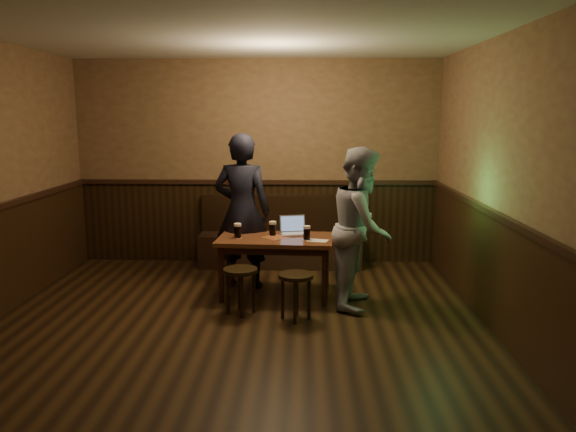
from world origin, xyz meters
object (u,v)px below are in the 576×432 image
(bench, at_px, (280,243))
(pub_table, at_px, (275,245))
(pint_right, at_px, (307,233))
(pint_mid, at_px, (273,228))
(stool_left, at_px, (241,278))
(person_suit, at_px, (242,211))
(stool_right, at_px, (296,283))
(person_grey, at_px, (362,227))
(laptop, at_px, (293,229))
(pint_left, at_px, (238,231))

(bench, distance_m, pub_table, 1.37)
(bench, distance_m, pint_right, 1.57)
(bench, relative_size, pint_mid, 13.14)
(stool_left, height_order, person_suit, person_suit)
(pint_mid, bearing_deg, pub_table, -69.45)
(stool_right, distance_m, pint_mid, 0.96)
(stool_left, xyz_separation_m, person_grey, (1.28, 0.32, 0.48))
(pint_mid, relative_size, person_suit, 0.09)
(pint_right, height_order, person_suit, person_suit)
(laptop, height_order, person_suit, person_suit)
(pint_mid, relative_size, pint_right, 1.05)
(pub_table, xyz_separation_m, stool_right, (0.24, -0.74, -0.22))
(pint_left, bearing_deg, pint_mid, 19.82)
(laptop, height_order, person_grey, person_grey)
(bench, relative_size, laptop, 6.48)
(pint_right, height_order, person_grey, person_grey)
(stool_left, relative_size, person_suit, 0.26)
(stool_left, height_order, laptop, laptop)
(pub_table, bearing_deg, bench, 93.70)
(stool_right, bearing_deg, pint_right, 80.04)
(pint_mid, distance_m, person_grey, 1.05)
(pint_mid, bearing_deg, pint_right, -28.42)
(bench, distance_m, stool_right, 2.10)
(laptop, bearing_deg, stool_left, -136.20)
(pint_left, bearing_deg, bench, 73.07)
(pint_left, height_order, person_grey, person_grey)
(pub_table, xyz_separation_m, pint_left, (-0.42, -0.04, 0.18))
(pub_table, distance_m, stool_right, 0.81)
(pub_table, relative_size, pint_left, 7.85)
(person_suit, bearing_deg, pub_table, 146.36)
(stool_right, bearing_deg, person_grey, 34.12)
(bench, relative_size, person_suit, 1.19)
(pub_table, xyz_separation_m, pint_right, (0.35, -0.11, 0.17))
(laptop, xyz_separation_m, person_suit, (-0.61, 0.17, 0.18))
(stool_left, xyz_separation_m, pint_right, (0.69, 0.47, 0.38))
(pub_table, relative_size, person_suit, 0.72)
(laptop, bearing_deg, pint_left, -170.66)
(stool_right, bearing_deg, laptop, 92.68)
(laptop, xyz_separation_m, person_grey, (0.75, -0.46, 0.12))
(laptop, relative_size, person_suit, 0.18)
(pint_left, xyz_separation_m, laptop, (0.62, 0.24, -0.03))
(stool_right, height_order, pint_right, pint_right)
(pub_table, height_order, pint_right, pint_right)
(pint_right, distance_m, person_grey, 0.62)
(pub_table, relative_size, person_grey, 0.77)
(pint_left, xyz_separation_m, person_suit, (0.01, 0.41, 0.15))
(bench, height_order, stool_left, bench)
(pub_table, relative_size, stool_right, 2.78)
(pint_left, bearing_deg, stool_left, -80.86)
(stool_right, height_order, person_suit, person_suit)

